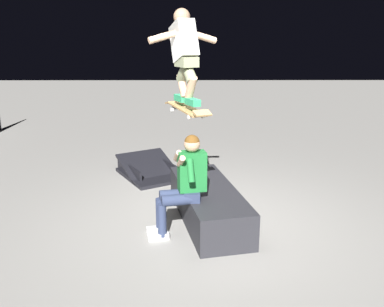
# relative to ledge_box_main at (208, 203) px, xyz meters

# --- Properties ---
(ground_plane) EXTENTS (40.00, 40.00, 0.00)m
(ground_plane) POSITION_rel_ledge_box_main_xyz_m (-0.12, -0.01, -0.23)
(ground_plane) COLOR gray
(ledge_box_main) EXTENTS (2.14, 1.12, 0.47)m
(ledge_box_main) POSITION_rel_ledge_box_main_xyz_m (0.00, 0.00, 0.00)
(ledge_box_main) COLOR #28282D
(ledge_box_main) RESTS_ON ground
(person_sitting_on_ledge) EXTENTS (0.59, 0.78, 1.30)m
(person_sitting_on_ledge) POSITION_rel_ledge_box_main_xyz_m (-0.43, 0.33, 0.49)
(person_sitting_on_ledge) COLOR #2D3856
(person_sitting_on_ledge) RESTS_ON ground
(skateboard) EXTENTS (1.02, 0.59, 0.13)m
(skateboard) POSITION_rel_ledge_box_main_xyz_m (-0.22, 0.29, 1.35)
(skateboard) COLOR #AD8451
(skater_airborne) EXTENTS (0.63, 0.84, 1.12)m
(skater_airborne) POSITION_rel_ledge_box_main_xyz_m (-0.17, 0.31, 2.04)
(skater_airborne) COLOR #2D9E66
(kicker_ramp) EXTENTS (1.52, 1.41, 0.45)m
(kicker_ramp) POSITION_rel_ledge_box_main_xyz_m (1.85, 0.96, -0.16)
(kicker_ramp) COLOR black
(kicker_ramp) RESTS_ON ground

